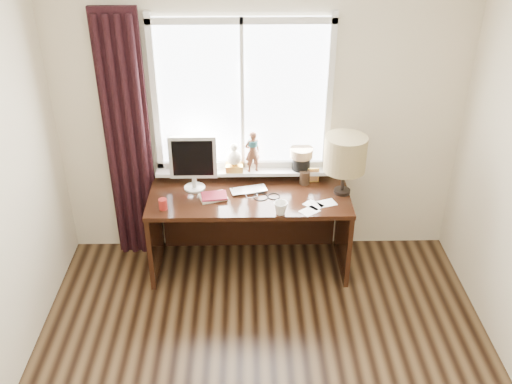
{
  "coord_description": "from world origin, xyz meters",
  "views": [
    {
      "loc": [
        -0.12,
        -2.52,
        3.2
      ],
      "look_at": [
        -0.05,
        1.25,
        1.0
      ],
      "focal_mm": 40.0,
      "sensor_mm": 36.0,
      "label": 1
    }
  ],
  "objects_px": {
    "table_lamp": "(345,154)",
    "monitor": "(193,160)",
    "desk": "(249,213)",
    "laptop": "(249,190)",
    "red_cup": "(163,204)",
    "mug": "(281,208)"
  },
  "relations": [
    {
      "from": "laptop",
      "to": "monitor",
      "type": "height_order",
      "value": "monitor"
    },
    {
      "from": "red_cup",
      "to": "table_lamp",
      "type": "relative_size",
      "value": 0.17
    },
    {
      "from": "monitor",
      "to": "table_lamp",
      "type": "height_order",
      "value": "table_lamp"
    },
    {
      "from": "red_cup",
      "to": "table_lamp",
      "type": "xyz_separation_m",
      "value": [
        1.49,
        0.23,
        0.32
      ]
    },
    {
      "from": "red_cup",
      "to": "desk",
      "type": "bearing_deg",
      "value": 23.63
    },
    {
      "from": "red_cup",
      "to": "desk",
      "type": "distance_m",
      "value": 0.82
    },
    {
      "from": "table_lamp",
      "to": "laptop",
      "type": "bearing_deg",
      "value": 177.55
    },
    {
      "from": "laptop",
      "to": "monitor",
      "type": "distance_m",
      "value": 0.54
    },
    {
      "from": "laptop",
      "to": "desk",
      "type": "xyz_separation_m",
      "value": [
        0.0,
        0.04,
        -0.26
      ]
    },
    {
      "from": "mug",
      "to": "desk",
      "type": "distance_m",
      "value": 0.56
    },
    {
      "from": "desk",
      "to": "table_lamp",
      "type": "xyz_separation_m",
      "value": [
        0.79,
        -0.07,
        0.61
      ]
    },
    {
      "from": "monitor",
      "to": "red_cup",
      "type": "bearing_deg",
      "value": -124.86
    },
    {
      "from": "table_lamp",
      "to": "monitor",
      "type": "bearing_deg",
      "value": 175.58
    },
    {
      "from": "table_lamp",
      "to": "desk",
      "type": "bearing_deg",
      "value": 174.71
    },
    {
      "from": "laptop",
      "to": "mug",
      "type": "height_order",
      "value": "mug"
    },
    {
      "from": "mug",
      "to": "monitor",
      "type": "bearing_deg",
      "value": 149.59
    },
    {
      "from": "red_cup",
      "to": "mug",
      "type": "bearing_deg",
      "value": -5.48
    },
    {
      "from": "red_cup",
      "to": "monitor",
      "type": "relative_size",
      "value": 0.19
    },
    {
      "from": "red_cup",
      "to": "monitor",
      "type": "distance_m",
      "value": 0.46
    },
    {
      "from": "desk",
      "to": "monitor",
      "type": "xyz_separation_m",
      "value": [
        -0.47,
        0.02,
        0.52
      ]
    },
    {
      "from": "table_lamp",
      "to": "mug",
      "type": "bearing_deg",
      "value": -149.17
    },
    {
      "from": "laptop",
      "to": "desk",
      "type": "relative_size",
      "value": 0.18
    }
  ]
}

